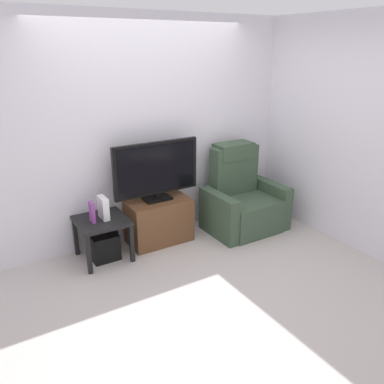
{
  "coord_description": "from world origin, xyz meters",
  "views": [
    {
      "loc": [
        -1.91,
        -3.0,
        2.23
      ],
      "look_at": [
        0.23,
        0.5,
        0.7
      ],
      "focal_mm": 36.57,
      "sensor_mm": 36.0,
      "label": 1
    }
  ],
  "objects_px": {
    "game_console": "(103,208)",
    "book_upright": "(92,212)",
    "tv_stand": "(159,221)",
    "recliner_armchair": "(242,200)",
    "side_table": "(102,226)",
    "subwoofer_box": "(104,246)",
    "television": "(156,170)"
  },
  "relations": [
    {
      "from": "subwoofer_box",
      "to": "book_upright",
      "type": "xyz_separation_m",
      "value": [
        -0.1,
        -0.02,
        0.44
      ]
    },
    {
      "from": "side_table",
      "to": "book_upright",
      "type": "distance_m",
      "value": 0.21
    },
    {
      "from": "television",
      "to": "recliner_armchair",
      "type": "bearing_deg",
      "value": -11.46
    },
    {
      "from": "television",
      "to": "game_console",
      "type": "bearing_deg",
      "value": -175.55
    },
    {
      "from": "television",
      "to": "book_upright",
      "type": "bearing_deg",
      "value": -174.19
    },
    {
      "from": "side_table",
      "to": "book_upright",
      "type": "xyz_separation_m",
      "value": [
        -0.1,
        -0.02,
        0.19
      ]
    },
    {
      "from": "recliner_armchair",
      "to": "game_console",
      "type": "bearing_deg",
      "value": 171.56
    },
    {
      "from": "recliner_armchair",
      "to": "television",
      "type": "bearing_deg",
      "value": 165.57
    },
    {
      "from": "game_console",
      "to": "side_table",
      "type": "bearing_deg",
      "value": -164.05
    },
    {
      "from": "television",
      "to": "subwoofer_box",
      "type": "xyz_separation_m",
      "value": [
        -0.71,
        -0.06,
        -0.75
      ]
    },
    {
      "from": "television",
      "to": "book_upright",
      "type": "distance_m",
      "value": 0.88
    },
    {
      "from": "television",
      "to": "game_console",
      "type": "height_order",
      "value": "television"
    },
    {
      "from": "side_table",
      "to": "book_upright",
      "type": "height_order",
      "value": "book_upright"
    },
    {
      "from": "recliner_armchair",
      "to": "side_table",
      "type": "relative_size",
      "value": 2.0
    },
    {
      "from": "television",
      "to": "subwoofer_box",
      "type": "height_order",
      "value": "television"
    },
    {
      "from": "subwoofer_box",
      "to": "game_console",
      "type": "bearing_deg",
      "value": 15.95
    },
    {
      "from": "book_upright",
      "to": "recliner_armchair",
      "type": "bearing_deg",
      "value": -4.2
    },
    {
      "from": "tv_stand",
      "to": "book_upright",
      "type": "bearing_deg",
      "value": -175.51
    },
    {
      "from": "game_console",
      "to": "book_upright",
      "type": "bearing_deg",
      "value": -167.47
    },
    {
      "from": "tv_stand",
      "to": "game_console",
      "type": "height_order",
      "value": "game_console"
    },
    {
      "from": "television",
      "to": "tv_stand",
      "type": "bearing_deg",
      "value": -90.0
    },
    {
      "from": "tv_stand",
      "to": "television",
      "type": "height_order",
      "value": "television"
    },
    {
      "from": "subwoofer_box",
      "to": "book_upright",
      "type": "height_order",
      "value": "book_upright"
    },
    {
      "from": "recliner_armchair",
      "to": "side_table",
      "type": "distance_m",
      "value": 1.82
    },
    {
      "from": "tv_stand",
      "to": "game_console",
      "type": "bearing_deg",
      "value": -177.14
    },
    {
      "from": "tv_stand",
      "to": "recliner_armchair",
      "type": "relative_size",
      "value": 0.69
    },
    {
      "from": "book_upright",
      "to": "game_console",
      "type": "xyz_separation_m",
      "value": [
        0.14,
        0.03,
        0.01
      ]
    },
    {
      "from": "recliner_armchair",
      "to": "game_console",
      "type": "height_order",
      "value": "recliner_armchair"
    },
    {
      "from": "tv_stand",
      "to": "subwoofer_box",
      "type": "distance_m",
      "value": 0.72
    },
    {
      "from": "recliner_armchair",
      "to": "subwoofer_box",
      "type": "distance_m",
      "value": 1.84
    },
    {
      "from": "book_upright",
      "to": "game_console",
      "type": "bearing_deg",
      "value": 12.53
    },
    {
      "from": "subwoofer_box",
      "to": "book_upright",
      "type": "bearing_deg",
      "value": -168.69
    }
  ]
}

